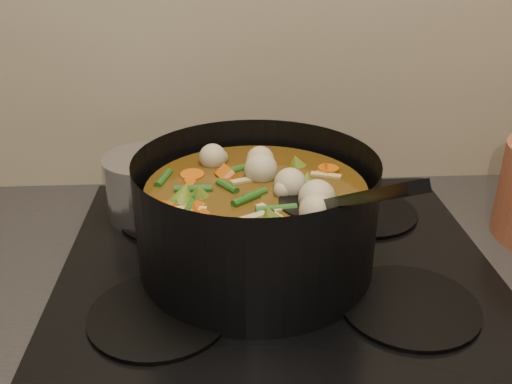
{
  "coord_description": "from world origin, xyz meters",
  "views": [
    {
      "loc": [
        -0.07,
        1.21,
        1.38
      ],
      "look_at": [
        -0.03,
        1.91,
        1.05
      ],
      "focal_mm": 40.0,
      "sensor_mm": 36.0,
      "label": 1
    }
  ],
  "objects": [
    {
      "name": "stockpot",
      "position": [
        -0.03,
        1.91,
        1.01
      ],
      "size": [
        0.36,
        0.44,
        0.24
      ],
      "rotation": [
        0.0,
        0.0,
        0.1
      ],
      "color": "black",
      "rests_on": "stovetop"
    },
    {
      "name": "saucepan",
      "position": [
        -0.19,
        2.08,
        0.98
      ],
      "size": [
        0.16,
        0.16,
        0.13
      ],
      "rotation": [
        0.0,
        0.0,
        0.02
      ],
      "color": "silver",
      "rests_on": "stovetop"
    },
    {
      "name": "stovetop",
      "position": [
        0.0,
        1.93,
        0.92
      ],
      "size": [
        0.62,
        0.54,
        0.03
      ],
      "color": "black",
      "rests_on": "counter"
    }
  ]
}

